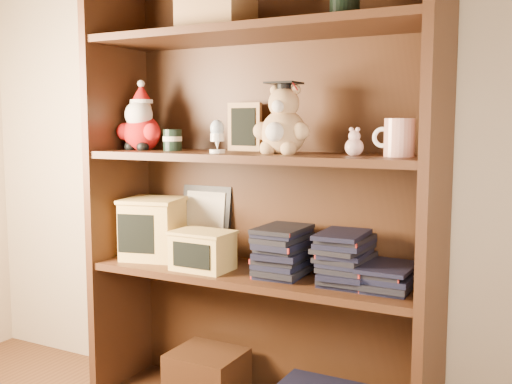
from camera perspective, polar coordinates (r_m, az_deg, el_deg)
bookcase at (r=2.04m, az=0.60°, el=-1.00°), size 1.20×0.35×1.60m
shelf_lower at (r=2.04m, az=-0.00°, el=-7.90°), size 1.14×0.33×0.02m
shelf_upper at (r=1.98m, az=-0.00°, el=3.38°), size 1.14×0.33×0.02m
santa_plush at (r=2.23m, az=-10.92°, el=6.39°), size 0.19×0.13×0.26m
teachers_tin at (r=2.16m, az=-7.96°, el=4.94°), size 0.07×0.07×0.08m
chalkboard_plaque at (r=2.13m, az=-1.10°, el=6.15°), size 0.13×0.07×0.17m
egg_cup at (r=1.96m, az=-3.71°, el=5.42°), size 0.05×0.05×0.11m
grad_teddy_bear at (r=1.93m, az=2.57°, el=6.32°), size 0.19×0.17×0.24m
pink_figurine at (r=1.84m, az=9.34°, el=4.48°), size 0.06×0.06×0.09m
teacher_mug at (r=1.80m, az=13.41°, el=5.06°), size 0.13×0.09×0.11m
certificate_frame at (r=2.27m, az=-4.81°, el=-2.73°), size 0.21×0.05×0.26m
treats_box at (r=2.25m, az=-9.79°, el=-3.39°), size 0.25×0.25×0.22m
pencils_box at (r=2.05m, az=-5.11°, el=-5.53°), size 0.21×0.15×0.13m
book_stack_left at (r=1.98m, az=2.66°, el=-5.65°), size 0.14×0.20×0.16m
book_stack_mid at (r=1.89m, az=8.56°, el=-6.00°), size 0.14×0.20×0.18m
book_stack_right at (r=1.87m, az=12.58°, el=-7.80°), size 0.14×0.20×0.08m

